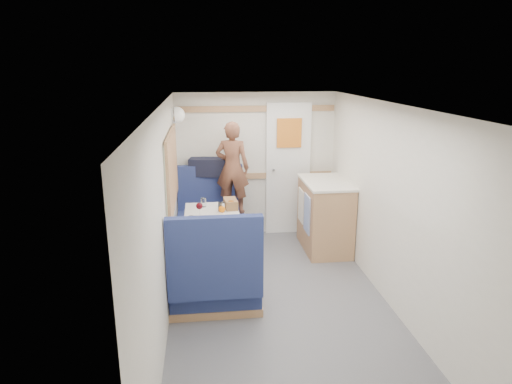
{
  "coord_description": "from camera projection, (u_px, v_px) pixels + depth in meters",
  "views": [
    {
      "loc": [
        -0.73,
        -3.93,
        2.35
      ],
      "look_at": [
        -0.16,
        0.9,
        0.99
      ],
      "focal_mm": 32.0,
      "sensor_mm": 36.0,
      "label": 1
    }
  ],
  "objects": [
    {
      "name": "side_window",
      "position": [
        171.0,
        169.0,
        4.98
      ],
      "size": [
        0.04,
        1.3,
        0.72
      ],
      "primitive_type": "cube",
      "color": "gray",
      "rests_on": "wall_left"
    },
    {
      "name": "duffel_bag",
      "position": [
        208.0,
        167.0,
        6.16
      ],
      "size": [
        0.53,
        0.32,
        0.24
      ],
      "primitive_type": "cube",
      "rotation": [
        0.0,
        0.0,
        -0.18
      ],
      "color": "black",
      "rests_on": "ledge"
    },
    {
      "name": "oak_trim_high",
      "position": [
        256.0,
        109.0,
        6.13
      ],
      "size": [
        2.15,
        0.02,
        0.08
      ],
      "primitive_type": "cube",
      "color": "#996945",
      "rests_on": "wall_back"
    },
    {
      "name": "dinette_table",
      "position": [
        212.0,
        227.0,
        5.21
      ],
      "size": [
        0.62,
        0.92,
        0.72
      ],
      "color": "white",
      "rests_on": "floor"
    },
    {
      "name": "wall_back",
      "position": [
        256.0,
        165.0,
        6.36
      ],
      "size": [
        2.2,
        0.02,
        2.0
      ],
      "primitive_type": "cube",
      "color": "silver",
      "rests_on": "floor"
    },
    {
      "name": "tumbler_left",
      "position": [
        191.0,
        221.0,
        4.77
      ],
      "size": [
        0.07,
        0.07,
        0.11
      ],
      "primitive_type": "cylinder",
      "color": "white",
      "rests_on": "dinette_table"
    },
    {
      "name": "rear_door",
      "position": [
        288.0,
        167.0,
        6.39
      ],
      "size": [
        0.62,
        0.12,
        1.86
      ],
      "color": "white",
      "rests_on": "wall_back"
    },
    {
      "name": "bench_near",
      "position": [
        215.0,
        282.0,
        4.45
      ],
      "size": [
        0.9,
        0.59,
        1.05
      ],
      "color": "navy",
      "rests_on": "floor"
    },
    {
      "name": "tumbler_right",
      "position": [
        222.0,
        207.0,
        5.23
      ],
      "size": [
        0.07,
        0.07,
        0.11
      ],
      "primitive_type": "cylinder",
      "color": "white",
      "rests_on": "dinette_table"
    },
    {
      "name": "pepper_grinder",
      "position": [
        220.0,
        207.0,
        5.25
      ],
      "size": [
        0.04,
        0.04,
        0.11
      ],
      "primitive_type": "cylinder",
      "color": "black",
      "rests_on": "dinette_table"
    },
    {
      "name": "tray",
      "position": [
        220.0,
        219.0,
        4.97
      ],
      "size": [
        0.35,
        0.39,
        0.02
      ],
      "primitive_type": "cube",
      "rotation": [
        0.0,
        0.0,
        0.38
      ],
      "color": "white",
      "rests_on": "dinette_table"
    },
    {
      "name": "wall_right",
      "position": [
        398.0,
        212.0,
        4.33
      ],
      "size": [
        0.02,
        4.5,
        2.0
      ],
      "primitive_type": "cube",
      "color": "silver",
      "rests_on": "floor"
    },
    {
      "name": "bench_far",
      "position": [
        211.0,
        223.0,
        6.11
      ],
      "size": [
        0.9,
        0.59,
        1.05
      ],
      "color": "navy",
      "rests_on": "floor"
    },
    {
      "name": "cheese_block",
      "position": [
        215.0,
        222.0,
        4.8
      ],
      "size": [
        0.1,
        0.07,
        0.03
      ],
      "primitive_type": "cube",
      "rotation": [
        0.0,
        0.0,
        0.13
      ],
      "color": "#DCCE7F",
      "rests_on": "tray"
    },
    {
      "name": "ceiling",
      "position": [
        286.0,
        107.0,
        3.94
      ],
      "size": [
        4.5,
        4.5,
        0.0
      ],
      "primitive_type": "plane",
      "rotation": [
        3.14,
        0.0,
        0.0
      ],
      "color": "silver",
      "rests_on": "wall_back"
    },
    {
      "name": "wine_glass",
      "position": [
        199.0,
        207.0,
        5.02
      ],
      "size": [
        0.08,
        0.08,
        0.17
      ],
      "color": "white",
      "rests_on": "dinette_table"
    },
    {
      "name": "person",
      "position": [
        232.0,
        168.0,
        5.94
      ],
      "size": [
        0.5,
        0.39,
        1.21
      ],
      "primitive_type": "imported",
      "rotation": [
        0.0,
        0.0,
        2.89
      ],
      "color": "brown",
      "rests_on": "bench_far"
    },
    {
      "name": "bread_loaf",
      "position": [
        231.0,
        204.0,
        5.36
      ],
      "size": [
        0.16,
        0.27,
        0.11
      ],
      "primitive_type": "cube",
      "rotation": [
        0.0,
        0.0,
        0.09
      ],
      "color": "brown",
      "rests_on": "dinette_table"
    },
    {
      "name": "dome_light",
      "position": [
        177.0,
        115.0,
        5.66
      ],
      "size": [
        0.2,
        0.2,
        0.2
      ],
      "primitive_type": "sphere",
      "color": "white",
      "rests_on": "wall_left"
    },
    {
      "name": "ledge",
      "position": [
        210.0,
        177.0,
        6.19
      ],
      "size": [
        0.9,
        0.14,
        0.04
      ],
      "primitive_type": "cube",
      "color": "#996945",
      "rests_on": "bench_far"
    },
    {
      "name": "wall_left",
      "position": [
        164.0,
        221.0,
        4.08
      ],
      "size": [
        0.02,
        4.5,
        2.0
      ],
      "primitive_type": "cube",
      "color": "silver",
      "rests_on": "floor"
    },
    {
      "name": "orange_fruit",
      "position": [
        222.0,
        209.0,
        5.15
      ],
      "size": [
        0.08,
        0.08,
        0.08
      ],
      "primitive_type": "sphere",
      "color": "#D84D09",
      "rests_on": "tray"
    },
    {
      "name": "beer_glass",
      "position": [
        231.0,
        206.0,
        5.29
      ],
      "size": [
        0.07,
        0.07,
        0.11
      ],
      "primitive_type": "cylinder",
      "color": "#904815",
      "rests_on": "dinette_table"
    },
    {
      "name": "floor",
      "position": [
        283.0,
        313.0,
        4.48
      ],
      "size": [
        4.5,
        4.5,
        0.0
      ],
      "primitive_type": "plane",
      "color": "#515156",
      "rests_on": "ground"
    },
    {
      "name": "oak_trim_low",
      "position": [
        256.0,
        176.0,
        6.38
      ],
      "size": [
        2.15,
        0.02,
        0.08
      ],
      "primitive_type": "cube",
      "color": "#996945",
      "rests_on": "wall_back"
    },
    {
      "name": "galley_counter",
      "position": [
        325.0,
        215.0,
        5.93
      ],
      "size": [
        0.57,
        0.92,
        0.92
      ],
      "color": "#996945",
      "rests_on": "floor"
    },
    {
      "name": "tumbler_mid",
      "position": [
        204.0,
        203.0,
        5.42
      ],
      "size": [
        0.06,
        0.06,
        0.1
      ],
      "primitive_type": "cylinder",
      "color": "white",
      "rests_on": "dinette_table"
    }
  ]
}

